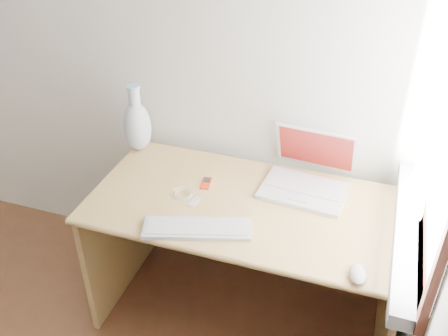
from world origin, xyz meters
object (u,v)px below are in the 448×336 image
(laptop, at_px, (306,176))
(external_keyboard, at_px, (197,228))
(desk, at_px, (250,228))
(vase, at_px, (137,125))

(laptop, relative_size, external_keyboard, 0.86)
(desk, xyz_separation_m, laptop, (0.22, 0.13, 0.26))
(desk, relative_size, external_keyboard, 3.00)
(laptop, distance_m, vase, 0.87)
(desk, bearing_deg, vase, 164.54)
(laptop, xyz_separation_m, vase, (-0.86, 0.05, 0.09))
(external_keyboard, height_order, vase, vase)
(external_keyboard, bearing_deg, laptop, 34.14)
(external_keyboard, bearing_deg, vase, 118.52)
(desk, xyz_separation_m, external_keyboard, (-0.14, -0.32, 0.22))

